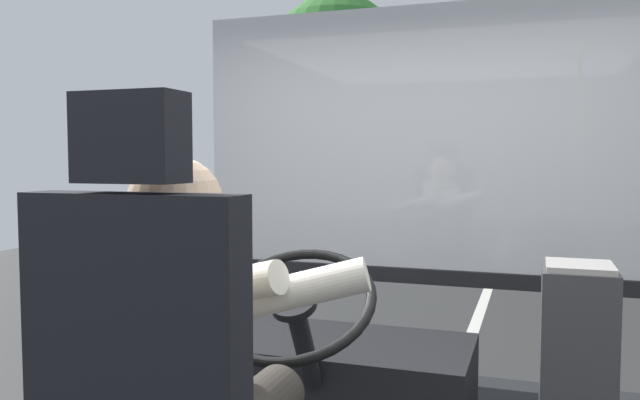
{
  "coord_description": "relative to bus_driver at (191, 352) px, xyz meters",
  "views": [
    {
      "loc": [
        0.56,
        -1.74,
        1.75
      ],
      "look_at": [
        -0.36,
        0.95,
        1.57
      ],
      "focal_mm": 35.38,
      "sensor_mm": 36.0,
      "label": 1
    }
  ],
  "objects": [
    {
      "name": "street_tree",
      "position": [
        -2.96,
        10.64,
        2.19
      ],
      "size": [
        2.8,
        2.8,
        4.92
      ],
      "color": "#4C3828",
      "rests_on": "ground"
    },
    {
      "name": "fare_box",
      "position": [
        0.91,
        1.05,
        -0.3
      ],
      "size": [
        0.24,
        0.27,
        0.78
      ],
      "color": "#333338",
      "rests_on": "bus_floor"
    },
    {
      "name": "bus_driver",
      "position": [
        0.0,
        0.0,
        0.0
      ],
      "size": [
        0.76,
        0.55,
        0.73
      ],
      "color": "#332D28",
      "rests_on": "driver_seat"
    },
    {
      "name": "steering_console",
      "position": [
        0.0,
        1.12,
        -0.46
      ],
      "size": [
        1.1,
        1.01,
        0.81
      ],
      "color": "black",
      "rests_on": "bus_floor"
    },
    {
      "name": "windshield_panel",
      "position": [
        0.2,
        2.07,
        0.36
      ],
      "size": [
        2.5,
        0.08,
        1.48
      ],
      "color": "silver"
    },
    {
      "name": "ground",
      "position": [
        0.2,
        9.25,
        -1.32
      ],
      "size": [
        18.0,
        44.0,
        0.06
      ],
      "color": "#2F2F2F"
    }
  ]
}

